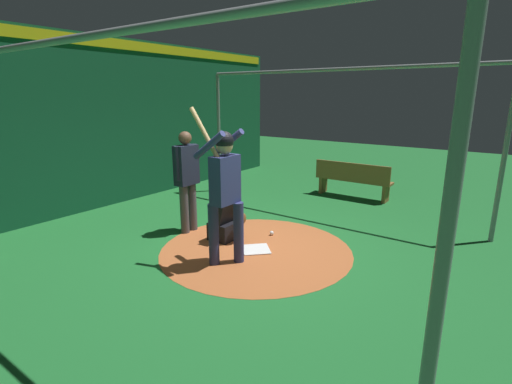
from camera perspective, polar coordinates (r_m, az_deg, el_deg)
ground_plane at (r=6.06m, az=0.00°, el=-8.73°), size 27.94×27.94×0.00m
dirt_circle at (r=6.06m, az=0.00°, el=-8.70°), size 3.02×3.02×0.01m
home_plate at (r=6.06m, az=0.00°, el=-8.62°), size 0.59×0.59×0.01m
batter at (r=5.27m, az=-4.78°, el=1.17°), size 0.68×0.49×2.23m
catcher at (r=6.35m, az=-4.65°, el=-3.91°), size 0.58×0.40×0.98m
umpire at (r=6.69m, az=-10.37°, el=2.35°), size 0.22×0.49×1.79m
back_wall at (r=8.74m, az=-23.39°, el=9.47°), size 0.22×11.94×3.58m
cage_frame at (r=5.58m, az=0.00°, el=11.17°), size 6.06×5.28×2.90m
bench at (r=9.23m, az=14.36°, el=1.89°), size 1.80×0.36×0.85m
baseball_0 at (r=6.65m, az=2.37°, el=-6.19°), size 0.07×0.07×0.07m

